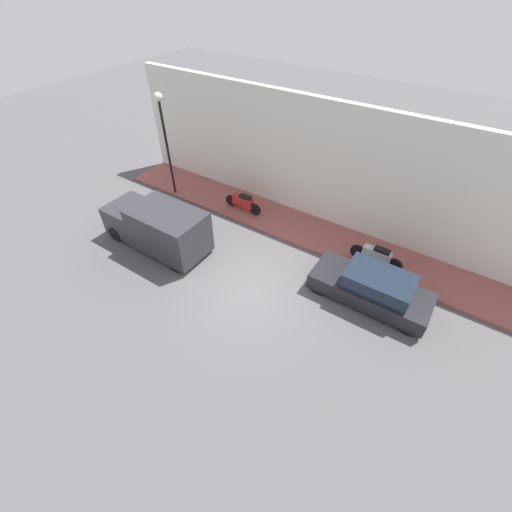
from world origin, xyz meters
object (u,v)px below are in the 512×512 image
Objects in this scene: motorcycle_red at (243,202)px; streetlamp at (164,128)px; delivery_van at (157,226)px; scooter_silver at (377,255)px; parked_car at (372,288)px.

streetlamp is at bearing 98.84° from motorcycle_red.
motorcycle_red is at bearing -81.16° from streetlamp.
delivery_van is at bearing -145.29° from streetlamp.
scooter_silver is (3.74, -8.04, -0.42)m from delivery_van.
parked_car reaches higher than motorcycle_red.
scooter_silver is (-0.20, -6.50, 0.01)m from motorcycle_red.
streetlamp reaches higher than parked_car.
delivery_van is 8.88m from scooter_silver.
parked_car is 0.85× the size of streetlamp.
streetlamp is (1.43, 10.80, 2.82)m from parked_car.
delivery_van is 2.36× the size of motorcycle_red.
parked_car is 2.12× the size of motorcycle_red.
delivery_van is at bearing 158.67° from motorcycle_red.
motorcycle_red is at bearing 88.21° from scooter_silver.
delivery_van reaches higher than parked_car.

